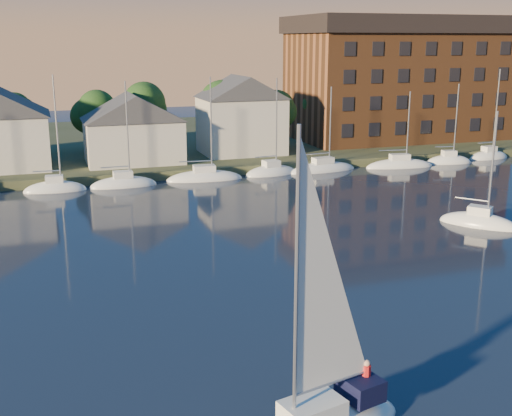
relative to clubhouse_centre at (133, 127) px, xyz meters
name	(u,v)px	position (x,y,z in m)	size (l,w,h in m)	color
shoreline_land	(158,145)	(6.00, 18.00, -5.13)	(160.00, 50.00, 2.00)	#3A4227
wooden_dock	(193,175)	(6.00, -5.00, -5.13)	(120.00, 3.00, 1.00)	brown
clubhouse_centre	(133,127)	(0.00, 0.00, 0.00)	(11.55, 8.40, 8.08)	silver
clubhouse_east	(241,114)	(14.00, 2.00, 0.87)	(10.50, 8.40, 9.80)	silver
condo_block	(398,77)	(40.00, 7.95, 4.66)	(31.00, 17.00, 17.40)	brown
tree_line	(188,103)	(8.00, 6.00, 2.04)	(93.40, 5.40, 8.90)	#39261A
moored_fleet	(200,179)	(6.00, -8.00, -5.03)	(87.50, 2.40, 12.05)	white
drifting_sailboat_right	(479,224)	(23.93, -33.08, -5.04)	(5.90, 6.53, 10.69)	white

